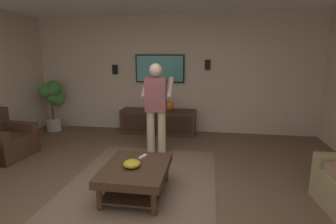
{
  "coord_description": "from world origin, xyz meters",
  "views": [
    {
      "loc": [
        -2.88,
        -0.85,
        1.79
      ],
      "look_at": [
        0.69,
        -0.29,
        0.99
      ],
      "focal_mm": 28.1,
      "sensor_mm": 36.0,
      "label": 1
    }
  ],
  "objects": [
    {
      "name": "ground_plane",
      "position": [
        0.0,
        0.0,
        0.0
      ],
      "size": [
        7.78,
        7.78,
        0.0
      ],
      "primitive_type": "plane",
      "color": "brown"
    },
    {
      "name": "wall_back_tv",
      "position": [
        3.18,
        0.0,
        1.32
      ],
      "size": [
        0.1,
        6.68,
        2.64
      ],
      "primitive_type": "cube",
      "color": "#C6B299",
      "rests_on": "ground"
    },
    {
      "name": "area_rug",
      "position": [
        0.33,
        0.04,
        0.01
      ],
      "size": [
        2.91,
        2.04,
        0.01
      ],
      "primitive_type": "cube",
      "color": "#7A604C",
      "rests_on": "ground"
    },
    {
      "name": "armchair",
      "position": [
        1.02,
        2.73,
        0.28
      ],
      "size": [
        0.86,
        0.87,
        0.82
      ],
      "rotation": [
        0.0,
        0.0,
        -1.65
      ],
      "color": "#472D1E",
      "rests_on": "ground"
    },
    {
      "name": "coffee_table",
      "position": [
        0.13,
        0.04,
        0.3
      ],
      "size": [
        1.0,
        0.8,
        0.4
      ],
      "color": "#422B1C",
      "rests_on": "ground"
    },
    {
      "name": "media_console",
      "position": [
        2.85,
        0.28,
        0.28
      ],
      "size": [
        0.45,
        1.7,
        0.55
      ],
      "rotation": [
        0.0,
        0.0,
        3.14
      ],
      "color": "#422B1C",
      "rests_on": "ground"
    },
    {
      "name": "tv",
      "position": [
        3.09,
        0.28,
        1.47
      ],
      "size": [
        0.05,
        1.13,
        0.63
      ],
      "rotation": [
        0.0,
        0.0,
        3.14
      ],
      "color": "black"
    },
    {
      "name": "person_standing",
      "position": [
        1.53,
        0.06,
        0.93
      ],
      "size": [
        0.54,
        0.54,
        1.64
      ],
      "rotation": [
        0.0,
        0.0,
        0.02
      ],
      "color": "#C6B793",
      "rests_on": "ground"
    },
    {
      "name": "potted_plant_tall",
      "position": [
        2.74,
        2.76,
        0.77
      ],
      "size": [
        0.62,
        0.42,
        1.19
      ],
      "color": "#B7B2A8",
      "rests_on": "ground"
    },
    {
      "name": "bowl",
      "position": [
        0.07,
        0.07,
        0.45
      ],
      "size": [
        0.22,
        0.22,
        0.1
      ],
      "primitive_type": "ellipsoid",
      "color": "gold",
      "rests_on": "coffee_table"
    },
    {
      "name": "remote_white",
      "position": [
        0.41,
        0.02,
        0.41
      ],
      "size": [
        0.16,
        0.09,
        0.02
      ],
      "primitive_type": "cube",
      "rotation": [
        0.0,
        0.0,
        5.92
      ],
      "color": "white",
      "rests_on": "coffee_table"
    },
    {
      "name": "vase_round",
      "position": [
        2.81,
        0.02,
        0.66
      ],
      "size": [
        0.22,
        0.22,
        0.22
      ],
      "primitive_type": "sphere",
      "color": "orange",
      "rests_on": "media_console"
    },
    {
      "name": "wall_speaker_left",
      "position": [
        3.1,
        -0.79,
        1.56
      ],
      "size": [
        0.06,
        0.12,
        0.22
      ],
      "primitive_type": "cube",
      "color": "black"
    },
    {
      "name": "wall_speaker_right",
      "position": [
        3.1,
        1.36,
        1.44
      ],
      "size": [
        0.06,
        0.12,
        0.22
      ],
      "primitive_type": "cube",
      "color": "black"
    }
  ]
}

